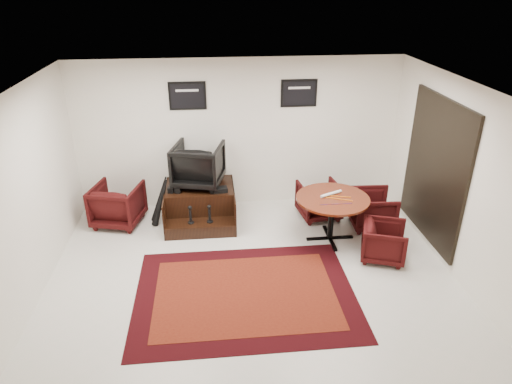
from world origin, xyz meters
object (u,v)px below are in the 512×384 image
Objects in this scene: meeting_table at (332,203)px; table_chair_back at (319,199)px; shine_chair at (198,163)px; armchair_side at (118,203)px; table_chair_window at (373,208)px; table_chair_corner at (384,240)px; shine_podium at (200,205)px.

table_chair_back is (-0.02, 0.82, -0.33)m from meeting_table.
shine_chair is 1.04× the size of armchair_side.
shine_chair reaches higher than meeting_table.
armchair_side is at bearing -9.58° from table_chair_back.
armchair_side is 1.12× the size of table_chair_window.
shine_chair reaches higher than table_chair_window.
table_chair_corner is at bearing 107.68° from table_chair_back.
shine_chair is at bearing 153.81° from meeting_table.
meeting_table is at bearing 179.61° from armchair_side.
shine_podium is at bearing -10.96° from table_chair_back.
shine_chair is at bearing 77.84° from table_chair_corner.
meeting_table is at bearing 167.79° from shine_chair.
table_chair_back is (2.18, -0.26, -0.70)m from shine_chair.
shine_podium is at bearing 79.85° from table_chair_corner.
table_chair_window is 1.03m from table_chair_corner.
table_chair_corner is (2.88, -1.60, 0.04)m from shine_podium.
armchair_side reaches higher than meeting_table.
shine_chair is 2.30m from table_chair_back.
table_chair_window reaches higher than shine_podium.
shine_podium is 2.42m from meeting_table.
meeting_table reaches higher than table_chair_back.
shine_podium is at bearing -165.81° from armchair_side.
table_chair_back is at bearing 64.59° from table_chair_window.
table_chair_corner is at bearing -29.07° from shine_podium.
meeting_table is at bearing -23.29° from shine_podium.
meeting_table is at bearing 115.74° from table_chair_window.
armchair_side is 3.64m from table_chair_back.
meeting_table is 0.88m from table_chair_back.
table_chair_window is (3.04, -0.72, -0.69)m from shine_chair.
shine_podium is 1.47m from armchair_side.
shine_chair reaches higher than armchair_side.
table_chair_window is at bearing -10.91° from shine_podium.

